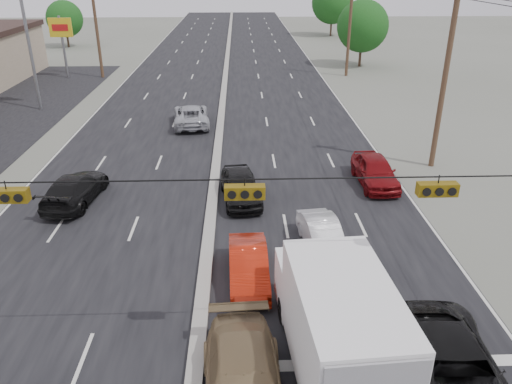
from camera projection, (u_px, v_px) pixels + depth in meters
ground at (197, 356)px, 15.03m from camera, size 200.00×200.00×0.00m
road_surface at (223, 101)px, 42.22m from camera, size 20.00×160.00×0.02m
center_median at (223, 100)px, 42.18m from camera, size 0.50×160.00×0.20m
utility_pole_left_c at (96, 25)px, 48.74m from camera, size 1.60×0.30×10.00m
utility_pole_right_b at (445, 78)px, 26.86m from camera, size 1.60×0.30×10.00m
utility_pole_right_c at (350, 24)px, 49.51m from camera, size 1.60×0.30×10.00m
traffic_signals at (241, 190)px, 12.76m from camera, size 25.00×0.30×0.54m
pole_sign_far at (61, 33)px, 48.93m from camera, size 2.20×0.25×6.00m
tree_left_far at (65, 19)px, 67.16m from camera, size 4.80×4.80×6.12m
tree_right_mid at (363, 26)px, 54.45m from camera, size 5.60×5.60×7.14m
tree_right_far at (332, 3)px, 76.87m from camera, size 6.40×6.40×8.16m
box_truck at (336, 324)px, 13.70m from camera, size 2.86×6.97×3.46m
red_sedan at (248, 266)px, 18.27m from camera, size 1.51×4.04×1.32m
black_suv at (453, 375)px, 13.30m from camera, size 2.82×5.82×1.60m
queue_car_a at (241, 187)px, 24.50m from camera, size 2.26×4.56×1.49m
queue_car_b at (322, 236)px, 20.36m from camera, size 1.82×3.98×1.27m
queue_car_e at (375, 171)px, 26.26m from camera, size 1.94×4.55×1.53m
oncoming_near at (75, 189)px, 24.34m from camera, size 2.52×5.07×1.42m
oncoming_far at (191, 115)px, 35.86m from camera, size 2.96×5.45×1.45m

